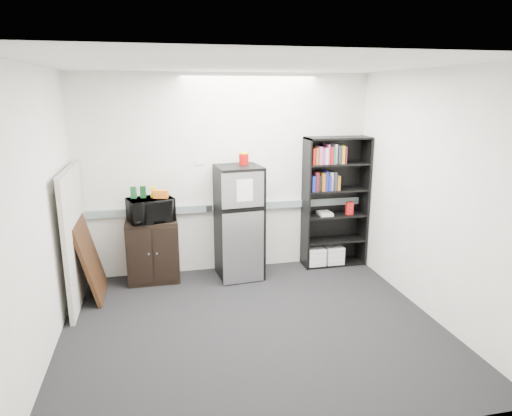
{
  "coord_description": "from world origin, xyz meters",
  "views": [
    {
      "loc": [
        -0.94,
        -4.33,
        2.45
      ],
      "look_at": [
        0.23,
        0.9,
        1.08
      ],
      "focal_mm": 32.0,
      "sensor_mm": 36.0,
      "label": 1
    }
  ],
  "objects_px": {
    "cabinet": "(153,251)",
    "refrigerator": "(239,222)",
    "microwave": "(150,210)",
    "bookshelf": "(334,199)",
    "cubicle_partition": "(75,236)"
  },
  "relations": [
    {
      "from": "cabinet",
      "to": "refrigerator",
      "type": "height_order",
      "value": "refrigerator"
    },
    {
      "from": "cabinet",
      "to": "microwave",
      "type": "height_order",
      "value": "microwave"
    },
    {
      "from": "microwave",
      "to": "refrigerator",
      "type": "distance_m",
      "value": 1.17
    },
    {
      "from": "bookshelf",
      "to": "cabinet",
      "type": "distance_m",
      "value": 2.6
    },
    {
      "from": "microwave",
      "to": "bookshelf",
      "type": "bearing_deg",
      "value": -15.77
    },
    {
      "from": "bookshelf",
      "to": "cubicle_partition",
      "type": "distance_m",
      "value": 3.45
    },
    {
      "from": "cabinet",
      "to": "microwave",
      "type": "bearing_deg",
      "value": -90.0
    },
    {
      "from": "bookshelf",
      "to": "cubicle_partition",
      "type": "height_order",
      "value": "bookshelf"
    },
    {
      "from": "cabinet",
      "to": "refrigerator",
      "type": "xyz_separation_m",
      "value": [
        1.14,
        -0.08,
        0.34
      ]
    },
    {
      "from": "cubicle_partition",
      "to": "refrigerator",
      "type": "distance_m",
      "value": 2.05
    },
    {
      "from": "bookshelf",
      "to": "cabinet",
      "type": "bearing_deg",
      "value": -178.52
    },
    {
      "from": "cabinet",
      "to": "microwave",
      "type": "distance_m",
      "value": 0.57
    },
    {
      "from": "cabinet",
      "to": "microwave",
      "type": "xyz_separation_m",
      "value": [
        0.0,
        -0.02,
        0.57
      ]
    },
    {
      "from": "cabinet",
      "to": "bookshelf",
      "type": "bearing_deg",
      "value": 1.48
    },
    {
      "from": "cubicle_partition",
      "to": "microwave",
      "type": "bearing_deg",
      "value": 24.91
    }
  ]
}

